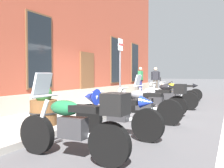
{
  "coord_description": "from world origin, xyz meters",
  "views": [
    {
      "loc": [
        -7.86,
        -3.33,
        1.32
      ],
      "look_at": [
        0.34,
        0.67,
        0.97
      ],
      "focal_mm": 39.53,
      "sensor_mm": 36.0,
      "label": 1
    }
  ],
  "objects_px": {
    "motorcycle_grey_naked": "(142,105)",
    "pedestrian_striped_shirt": "(140,78)",
    "motorcycle_yellow_naked": "(174,93)",
    "pedestrian_dark_jacket": "(156,78)",
    "motorcycle_black_sport": "(180,90)",
    "motorcycle_black_naked": "(168,96)",
    "motorcycle_green_touring": "(76,124)",
    "barrel_planter": "(44,109)",
    "motorcycle_silver_touring": "(158,98)",
    "motorcycle_blue_sport": "(113,111)",
    "parking_sign": "(120,62)"
  },
  "relations": [
    {
      "from": "motorcycle_yellow_naked",
      "to": "pedestrian_striped_shirt",
      "type": "height_order",
      "value": "pedestrian_striped_shirt"
    },
    {
      "from": "motorcycle_blue_sport",
      "to": "motorcycle_black_naked",
      "type": "relative_size",
      "value": 0.94
    },
    {
      "from": "motorcycle_grey_naked",
      "to": "barrel_planter",
      "type": "height_order",
      "value": "barrel_planter"
    },
    {
      "from": "pedestrian_dark_jacket",
      "to": "motorcycle_black_sport",
      "type": "bearing_deg",
      "value": -147.12
    },
    {
      "from": "motorcycle_blue_sport",
      "to": "motorcycle_grey_naked",
      "type": "relative_size",
      "value": 0.97
    },
    {
      "from": "motorcycle_yellow_naked",
      "to": "motorcycle_black_sport",
      "type": "height_order",
      "value": "same"
    },
    {
      "from": "motorcycle_black_sport",
      "to": "barrel_planter",
      "type": "bearing_deg",
      "value": 168.59
    },
    {
      "from": "motorcycle_yellow_naked",
      "to": "parking_sign",
      "type": "relative_size",
      "value": 0.8
    },
    {
      "from": "motorcycle_blue_sport",
      "to": "pedestrian_dark_jacket",
      "type": "distance_m",
      "value": 11.68
    },
    {
      "from": "motorcycle_blue_sport",
      "to": "motorcycle_grey_naked",
      "type": "height_order",
      "value": "motorcycle_blue_sport"
    },
    {
      "from": "motorcycle_grey_naked",
      "to": "parking_sign",
      "type": "height_order",
      "value": "parking_sign"
    },
    {
      "from": "pedestrian_striped_shirt",
      "to": "parking_sign",
      "type": "distance_m",
      "value": 7.0
    },
    {
      "from": "motorcycle_grey_naked",
      "to": "pedestrian_striped_shirt",
      "type": "height_order",
      "value": "pedestrian_striped_shirt"
    },
    {
      "from": "motorcycle_green_touring",
      "to": "motorcycle_silver_touring",
      "type": "bearing_deg",
      "value": 0.48
    },
    {
      "from": "motorcycle_blue_sport",
      "to": "motorcycle_silver_touring",
      "type": "distance_m",
      "value": 3.22
    },
    {
      "from": "motorcycle_green_touring",
      "to": "parking_sign",
      "type": "distance_m",
      "value": 5.88
    },
    {
      "from": "motorcycle_yellow_naked",
      "to": "parking_sign",
      "type": "bearing_deg",
      "value": 147.73
    },
    {
      "from": "motorcycle_grey_naked",
      "to": "motorcycle_blue_sport",
      "type": "bearing_deg",
      "value": 177.99
    },
    {
      "from": "pedestrian_dark_jacket",
      "to": "motorcycle_grey_naked",
      "type": "bearing_deg",
      "value": -166.13
    },
    {
      "from": "motorcycle_grey_naked",
      "to": "motorcycle_green_touring",
      "type": "bearing_deg",
      "value": -178.85
    },
    {
      "from": "motorcycle_grey_naked",
      "to": "motorcycle_silver_touring",
      "type": "relative_size",
      "value": 1.01
    },
    {
      "from": "motorcycle_blue_sport",
      "to": "parking_sign",
      "type": "distance_m",
      "value": 4.42
    },
    {
      "from": "pedestrian_striped_shirt",
      "to": "motorcycle_yellow_naked",
      "type": "bearing_deg",
      "value": -144.47
    },
    {
      "from": "motorcycle_blue_sport",
      "to": "motorcycle_green_touring",
      "type": "bearing_deg",
      "value": -175.44
    },
    {
      "from": "motorcycle_green_touring",
      "to": "parking_sign",
      "type": "height_order",
      "value": "parking_sign"
    },
    {
      "from": "motorcycle_grey_naked",
      "to": "pedestrian_dark_jacket",
      "type": "xyz_separation_m",
      "value": [
        9.75,
        2.41,
        0.59
      ]
    },
    {
      "from": "motorcycle_green_touring",
      "to": "pedestrian_striped_shirt",
      "type": "bearing_deg",
      "value": 14.99
    },
    {
      "from": "motorcycle_silver_touring",
      "to": "motorcycle_yellow_naked",
      "type": "bearing_deg",
      "value": 2.57
    },
    {
      "from": "motorcycle_black_naked",
      "to": "parking_sign",
      "type": "distance_m",
      "value": 2.25
    },
    {
      "from": "motorcycle_yellow_naked",
      "to": "barrel_planter",
      "type": "xyz_separation_m",
      "value": [
        -6.55,
        1.67,
        0.03
      ]
    },
    {
      "from": "motorcycle_green_touring",
      "to": "pedestrian_dark_jacket",
      "type": "height_order",
      "value": "pedestrian_dark_jacket"
    },
    {
      "from": "motorcycle_black_sport",
      "to": "pedestrian_striped_shirt",
      "type": "distance_m",
      "value": 4.18
    },
    {
      "from": "motorcycle_blue_sport",
      "to": "motorcycle_black_sport",
      "type": "distance_m",
      "value": 7.94
    },
    {
      "from": "motorcycle_black_naked",
      "to": "motorcycle_yellow_naked",
      "type": "distance_m",
      "value": 1.59
    },
    {
      "from": "motorcycle_silver_touring",
      "to": "barrel_planter",
      "type": "relative_size",
      "value": 2.28
    },
    {
      "from": "motorcycle_black_naked",
      "to": "motorcycle_black_sport",
      "type": "height_order",
      "value": "motorcycle_black_naked"
    },
    {
      "from": "motorcycle_grey_naked",
      "to": "motorcycle_yellow_naked",
      "type": "bearing_deg",
      "value": 1.42
    },
    {
      "from": "pedestrian_dark_jacket",
      "to": "motorcycle_green_touring",
      "type": "bearing_deg",
      "value": -169.22
    },
    {
      "from": "motorcycle_green_touring",
      "to": "barrel_planter",
      "type": "bearing_deg",
      "value": 53.42
    },
    {
      "from": "motorcycle_black_naked",
      "to": "barrel_planter",
      "type": "distance_m",
      "value": 5.27
    },
    {
      "from": "motorcycle_black_naked",
      "to": "pedestrian_striped_shirt",
      "type": "relative_size",
      "value": 1.32
    },
    {
      "from": "motorcycle_green_touring",
      "to": "motorcycle_black_sport",
      "type": "relative_size",
      "value": 1.02
    },
    {
      "from": "motorcycle_green_touring",
      "to": "motorcycle_silver_touring",
      "type": "height_order",
      "value": "motorcycle_green_touring"
    },
    {
      "from": "motorcycle_green_touring",
      "to": "motorcycle_blue_sport",
      "type": "bearing_deg",
      "value": 4.56
    },
    {
      "from": "motorcycle_grey_naked",
      "to": "pedestrian_dark_jacket",
      "type": "relative_size",
      "value": 1.28
    },
    {
      "from": "motorcycle_blue_sport",
      "to": "barrel_planter",
      "type": "distance_m",
      "value": 1.74
    },
    {
      "from": "motorcycle_blue_sport",
      "to": "pedestrian_striped_shirt",
      "type": "bearing_deg",
      "value": 16.44
    },
    {
      "from": "motorcycle_silver_touring",
      "to": "parking_sign",
      "type": "height_order",
      "value": "parking_sign"
    },
    {
      "from": "motorcycle_black_sport",
      "to": "barrel_planter",
      "type": "xyz_separation_m",
      "value": [
        -8.12,
        1.64,
        -0.03
      ]
    },
    {
      "from": "motorcycle_grey_naked",
      "to": "barrel_planter",
      "type": "distance_m",
      "value": 2.58
    }
  ]
}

